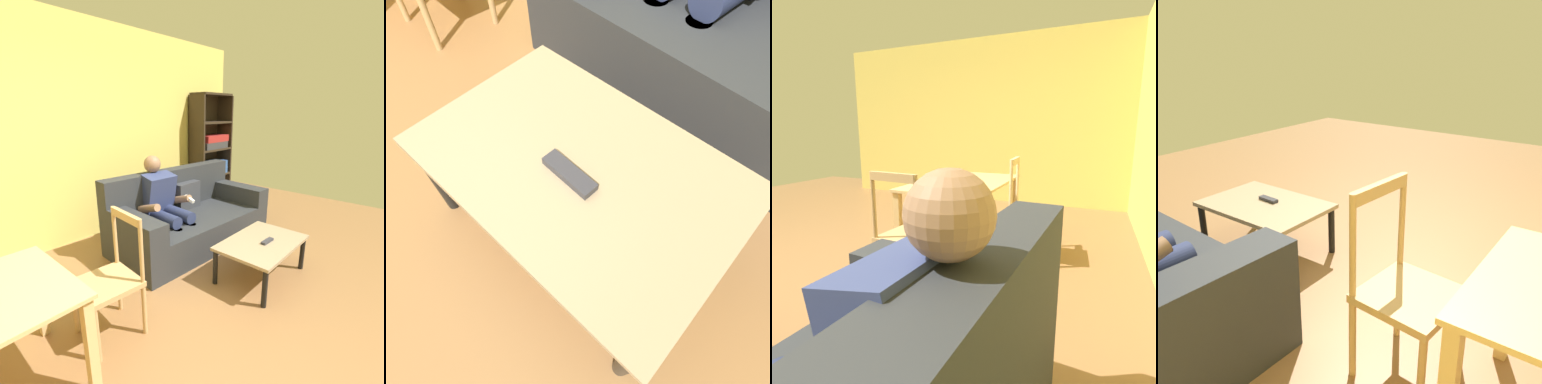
# 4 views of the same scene
# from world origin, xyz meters

# --- Properties ---
(ground_plane) EXTENTS (9.16, 9.16, 0.00)m
(ground_plane) POSITION_xyz_m (0.00, 0.00, 0.00)
(ground_plane) COLOR brown
(coffee_table) EXTENTS (0.93, 0.62, 0.40)m
(coffee_table) POSITION_xyz_m (1.23, 0.32, 0.35)
(coffee_table) COLOR gray
(coffee_table) RESTS_ON ground_plane
(tv_remote) EXTENTS (0.17, 0.06, 0.02)m
(tv_remote) POSITION_xyz_m (1.25, 0.27, 0.41)
(tv_remote) COLOR #2D2D38
(tv_remote) RESTS_ON coffee_table
(dining_chair_facing_couch) EXTENTS (0.46, 0.46, 0.95)m
(dining_chair_facing_couch) POSITION_xyz_m (-0.22, 0.79, 0.45)
(dining_chair_facing_couch) COLOR tan
(dining_chair_facing_couch) RESTS_ON ground_plane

